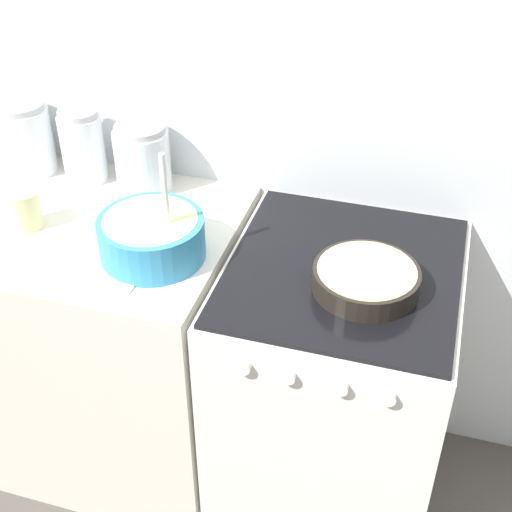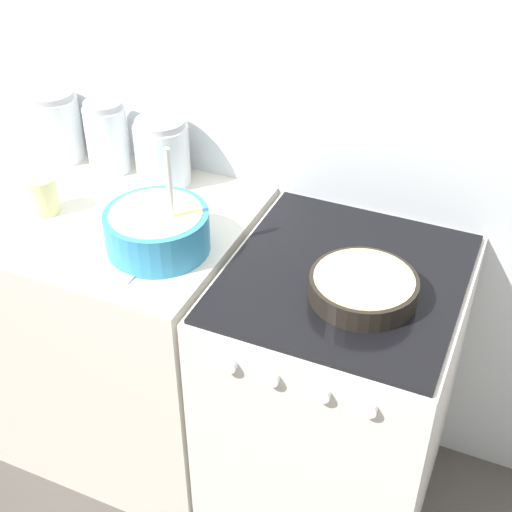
% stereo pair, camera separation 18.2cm
% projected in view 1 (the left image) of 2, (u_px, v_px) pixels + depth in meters
% --- Properties ---
extents(wall_back, '(4.70, 0.05, 2.40)m').
position_uv_depth(wall_back, '(264.00, 94.00, 2.05)').
color(wall_back, silver).
rests_on(wall_back, ground_plane).
extents(countertop_cabinet, '(0.85, 0.68, 0.91)m').
position_uv_depth(countertop_cabinet, '(105.00, 340.00, 2.30)').
color(countertop_cabinet, silver).
rests_on(countertop_cabinet, ground_plane).
extents(stove, '(0.62, 0.69, 0.91)m').
position_uv_depth(stove, '(333.00, 389.00, 2.13)').
color(stove, white).
rests_on(stove, ground_plane).
extents(mixing_bowl, '(0.28, 0.28, 0.31)m').
position_uv_depth(mixing_bowl, '(152.00, 235.00, 1.87)').
color(mixing_bowl, '#338CBF').
rests_on(mixing_bowl, countertop_cabinet).
extents(baking_pan, '(0.27, 0.27, 0.06)m').
position_uv_depth(baking_pan, '(366.00, 279.00, 1.77)').
color(baking_pan, black).
rests_on(baking_pan, stove).
extents(storage_jar_left, '(0.17, 0.17, 0.23)m').
position_uv_depth(storage_jar_left, '(27.00, 142.00, 2.23)').
color(storage_jar_left, silver).
rests_on(storage_jar_left, countertop_cabinet).
extents(storage_jar_middle, '(0.13, 0.13, 0.23)m').
position_uv_depth(storage_jar_middle, '(83.00, 150.00, 2.18)').
color(storage_jar_middle, silver).
rests_on(storage_jar_middle, countertop_cabinet).
extents(storage_jar_right, '(0.17, 0.17, 0.21)m').
position_uv_depth(storage_jar_right, '(143.00, 162.00, 2.15)').
color(storage_jar_right, silver).
rests_on(storage_jar_right, countertop_cabinet).
extents(tin_can, '(0.08, 0.08, 0.11)m').
position_uv_depth(tin_can, '(26.00, 210.00, 1.99)').
color(tin_can, beige).
rests_on(tin_can, countertop_cabinet).
extents(recipe_page, '(0.21, 0.20, 0.01)m').
position_uv_depth(recipe_page, '(109.00, 264.00, 1.87)').
color(recipe_page, white).
rests_on(recipe_page, countertop_cabinet).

